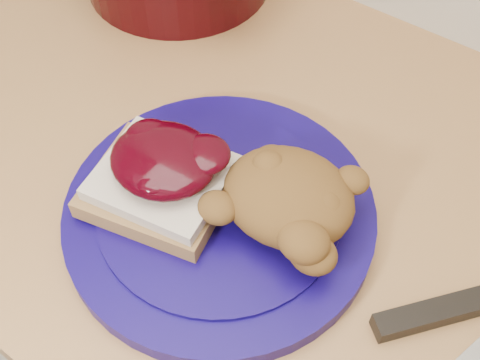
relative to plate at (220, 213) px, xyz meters
The scene contains 5 objects.
base_cabinet 0.49m from the plate, 80.76° to the left, with size 4.00×0.60×0.86m, color beige.
plate is the anchor object (origin of this frame).
sandwich 0.07m from the plate, 158.98° to the right, with size 0.15×0.14×0.06m.
stuffing_mound 0.08m from the plate, 24.73° to the left, with size 0.12×0.11×0.06m, color brown.
chef_knife 0.25m from the plate, 13.81° to the left, with size 0.21×0.25×0.02m.
Camera 1 is at (0.19, 1.16, 1.40)m, focal length 45.00 mm.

